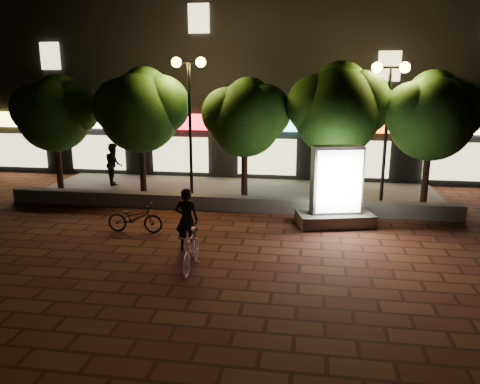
% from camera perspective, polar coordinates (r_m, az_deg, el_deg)
% --- Properties ---
extents(ground, '(80.00, 80.00, 0.00)m').
position_cam_1_polar(ground, '(12.74, -5.25, -7.13)').
color(ground, '#5A2C1C').
rests_on(ground, ground).
extents(retaining_wall, '(16.00, 0.45, 0.50)m').
position_cam_1_polar(retaining_wall, '(16.38, -1.90, -1.36)').
color(retaining_wall, '#63605C').
rests_on(retaining_wall, ground).
extents(sidewalk, '(16.00, 5.00, 0.08)m').
position_cam_1_polar(sidewalk, '(18.82, -0.49, 0.01)').
color(sidewalk, '#63605C').
rests_on(sidewalk, ground).
extents(building_block, '(28.00, 8.12, 11.30)m').
position_cam_1_polar(building_block, '(24.70, 2.00, 14.92)').
color(building_block, black).
rests_on(building_block, ground).
extents(tree_far_left, '(3.36, 2.80, 4.63)m').
position_cam_1_polar(tree_far_left, '(19.71, -21.68, 9.26)').
color(tree_far_left, black).
rests_on(tree_far_left, sidewalk).
extents(tree_left, '(3.60, 3.00, 4.89)m').
position_cam_1_polar(tree_left, '(18.19, -12.00, 10.10)').
color(tree_left, black).
rests_on(tree_left, sidewalk).
extents(tree_mid, '(3.24, 2.70, 4.50)m').
position_cam_1_polar(tree_mid, '(17.21, 0.76, 9.43)').
color(tree_mid, black).
rests_on(tree_mid, sidewalk).
extents(tree_right, '(3.72, 3.10, 5.07)m').
position_cam_1_polar(tree_right, '(17.04, 12.02, 10.26)').
color(tree_right, black).
rests_on(tree_right, sidewalk).
extents(tree_far_right, '(3.48, 2.90, 4.76)m').
position_cam_1_polar(tree_far_right, '(17.51, 22.61, 8.96)').
color(tree_far_right, black).
rests_on(tree_far_right, sidewalk).
extents(street_lamp_left, '(1.26, 0.36, 5.18)m').
position_cam_1_polar(street_lamp_left, '(17.32, -6.24, 12.07)').
color(street_lamp_left, black).
rests_on(street_lamp_left, sidewalk).
extents(street_lamp_right, '(1.26, 0.36, 4.98)m').
position_cam_1_polar(street_lamp_right, '(16.93, 17.79, 11.00)').
color(street_lamp_right, black).
rests_on(street_lamp_right, sidewalk).
extents(ad_kiosk, '(2.55, 1.71, 2.53)m').
position_cam_1_polar(ad_kiosk, '(14.84, 11.69, -0.19)').
color(ad_kiosk, '#63605C').
rests_on(ad_kiosk, ground).
extents(scooter_pink, '(0.52, 1.67, 1.00)m').
position_cam_1_polar(scooter_pink, '(11.37, -6.04, -7.12)').
color(scooter_pink, '#D490B2').
rests_on(scooter_pink, ground).
extents(rider, '(0.65, 0.44, 1.73)m').
position_cam_1_polar(rider, '(12.51, -6.55, -3.38)').
color(rider, black).
rests_on(rider, ground).
extents(scooter_parked, '(1.71, 0.65, 0.89)m').
position_cam_1_polar(scooter_parked, '(14.34, -12.76, -3.14)').
color(scooter_parked, black).
rests_on(scooter_parked, ground).
extents(pedestrian, '(1.00, 1.08, 1.78)m').
position_cam_1_polar(pedestrian, '(20.55, -15.22, 3.36)').
color(pedestrian, black).
rests_on(pedestrian, sidewalk).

